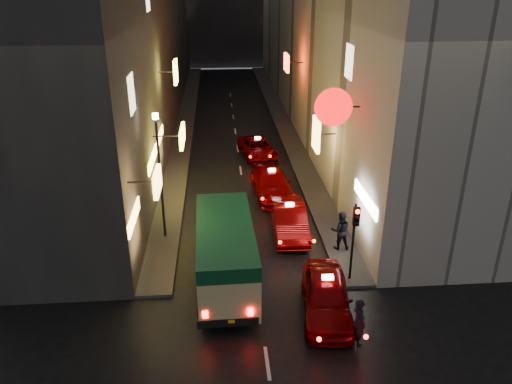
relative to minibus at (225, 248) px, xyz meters
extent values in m
cube|color=#3C3A37|center=(-6.72, 25.22, 7.22)|extent=(6.00, 52.00, 18.00)
cube|color=#F0AE54|center=(-2.57, 0.34, 2.91)|extent=(0.18, 1.61, 0.90)
cube|color=yellow|center=(-2.12, 8.66, 2.15)|extent=(0.18, 2.51, 0.91)
cube|color=yellow|center=(-2.66, 13.66, 4.72)|extent=(0.18, 1.42, 1.42)
cube|color=#F0AE54|center=(-3.70, 0.72, 1.22)|extent=(0.10, 2.87, 0.55)
cube|color=yellow|center=(-3.70, 7.59, 1.22)|extent=(0.10, 3.67, 0.55)
cube|color=#F0AE54|center=(-3.70, 11.60, 1.22)|extent=(0.10, 3.42, 0.55)
cube|color=#FFE5B2|center=(-3.71, 3.22, 5.72)|extent=(0.06, 1.30, 1.60)
cube|color=#B2AEA4|center=(9.28, 25.22, 7.22)|extent=(6.00, 52.00, 18.00)
cylinder|color=#F20A0A|center=(5.06, 3.86, 4.82)|extent=(1.73, 0.18, 1.73)
cube|color=#F0AE54|center=(5.19, 7.96, 2.28)|extent=(0.18, 1.47, 1.79)
cube|color=red|center=(5.05, 19.33, 4.26)|extent=(0.18, 1.77, 1.24)
cube|color=white|center=(6.26, 1.69, 1.22)|extent=(0.10, 3.41, 0.55)
cube|color=#FFE5B2|center=(6.27, 6.22, 6.42)|extent=(0.06, 1.30, 1.60)
cube|color=#43423F|center=(-2.97, 25.22, -1.70)|extent=(1.50, 52.00, 0.15)
cube|color=#43423F|center=(5.53, 25.22, -1.70)|extent=(1.50, 52.00, 0.15)
cube|color=#D5CE85|center=(0.00, -0.02, -0.18)|extent=(2.43, 6.53, 2.37)
cube|color=#0E4824|center=(0.00, -0.02, 0.74)|extent=(2.45, 6.55, 0.59)
cube|color=black|center=(0.00, 0.30, 0.06)|extent=(2.39, 3.94, 0.54)
cube|color=black|center=(0.00, -3.21, -1.20)|extent=(2.23, 0.24, 0.32)
cube|color=#FF0A05|center=(-0.81, -3.28, -0.77)|extent=(0.19, 0.06, 0.30)
cube|color=#FF0A05|center=(0.81, -3.28, -0.77)|extent=(0.19, 0.06, 0.30)
cylinder|color=black|center=(-1.01, 2.05, -1.37)|extent=(0.24, 0.82, 0.82)
cylinder|color=black|center=(1.01, -2.10, -1.37)|extent=(0.24, 0.82, 0.82)
imported|color=#750002|center=(3.81, -2.24, -0.87)|extent=(2.99, 5.91, 1.80)
cube|color=white|center=(3.81, -2.24, 0.12)|extent=(0.44, 0.23, 0.16)
sphere|color=#FF0A05|center=(3.01, -4.81, -0.85)|extent=(0.16, 0.16, 0.16)
sphere|color=#FF0A05|center=(4.60, -4.81, -0.85)|extent=(0.16, 0.16, 0.16)
imported|color=#750002|center=(3.29, 4.32, -0.89)|extent=(2.39, 5.59, 1.76)
cube|color=white|center=(3.29, 4.32, 0.08)|extent=(0.42, 0.19, 0.16)
sphere|color=#FF0A05|center=(2.51, 1.80, -0.87)|extent=(0.16, 0.16, 0.16)
sphere|color=#FF0A05|center=(4.07, 1.80, -0.87)|extent=(0.16, 0.16, 0.16)
imported|color=#750002|center=(2.91, 9.12, -0.91)|extent=(2.63, 5.61, 1.74)
cube|color=white|center=(2.91, 9.12, 0.05)|extent=(0.43, 0.21, 0.16)
sphere|color=#FF0A05|center=(2.14, 6.64, -0.88)|extent=(0.16, 0.16, 0.16)
sphere|color=#FF0A05|center=(3.68, 6.64, -0.88)|extent=(0.16, 0.16, 0.16)
imported|color=#750002|center=(2.63, 15.88, -1.02)|extent=(2.69, 5.02, 1.52)
cube|color=white|center=(2.63, 15.88, -0.17)|extent=(0.44, 0.24, 0.16)
sphere|color=#FF0A05|center=(1.96, 13.71, -1.00)|extent=(0.16, 0.16, 0.16)
sphere|color=#FF0A05|center=(3.30, 13.71, -1.00)|extent=(0.16, 0.16, 0.16)
imported|color=black|center=(4.58, -4.00, -0.73)|extent=(0.60, 0.78, 2.10)
imported|color=black|center=(5.42, 2.37, -0.55)|extent=(0.84, 0.56, 2.14)
cylinder|color=black|center=(5.28, -0.18, 0.12)|extent=(0.10, 0.10, 3.50)
cube|color=black|center=(5.28, -0.36, 1.42)|extent=(0.26, 0.18, 0.80)
sphere|color=#FF0A05|center=(5.28, -0.47, 1.69)|extent=(0.18, 0.18, 0.18)
sphere|color=black|center=(5.28, -0.47, 1.42)|extent=(0.17, 0.17, 0.17)
sphere|color=black|center=(5.28, -0.47, 1.15)|extent=(0.17, 0.17, 0.17)
cylinder|color=black|center=(-2.92, 4.22, 1.37)|extent=(0.12, 0.12, 6.00)
cylinder|color=#FFE5BF|center=(-2.92, 4.22, 4.47)|extent=(0.28, 0.28, 0.25)
camera|label=1|loc=(-0.13, -17.84, 10.40)|focal=35.00mm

